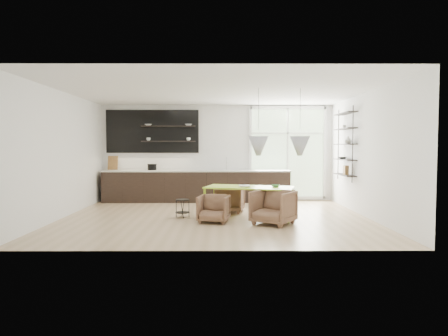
# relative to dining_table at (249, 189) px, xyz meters

# --- Properties ---
(room) EXTENTS (7.02, 6.01, 2.91)m
(room) POSITION_rel_dining_table_xyz_m (-0.20, 1.18, 0.79)
(room) COLOR tan
(room) RESTS_ON ground
(kitchen_run) EXTENTS (5.54, 0.69, 2.75)m
(kitchen_run) POSITION_rel_dining_table_xyz_m (-1.47, 2.77, -0.07)
(kitchen_run) COLOR black
(kitchen_run) RESTS_ON ground
(right_shelving) EXTENTS (0.26, 1.22, 1.90)m
(right_shelving) POSITION_rel_dining_table_xyz_m (2.58, 1.25, 0.98)
(right_shelving) COLOR black
(right_shelving) RESTS_ON ground
(dining_table) EXTENTS (2.14, 1.38, 0.72)m
(dining_table) POSITION_rel_dining_table_xyz_m (0.00, 0.00, 0.00)
(dining_table) COLOR #B1DC27
(dining_table) RESTS_ON ground
(armchair_back_left) EXTENTS (0.79, 0.80, 0.62)m
(armchair_back_left) POSITION_rel_dining_table_xyz_m (-0.42, 0.83, -0.36)
(armchair_back_left) COLOR brown
(armchair_back_left) RESTS_ON ground
(armchair_back_right) EXTENTS (0.68, 0.70, 0.63)m
(armchair_back_right) POSITION_rel_dining_table_xyz_m (0.80, 0.64, -0.36)
(armchair_back_right) COLOR brown
(armchair_back_right) RESTS_ON ground
(armchair_front_left) EXTENTS (0.75, 0.76, 0.59)m
(armchair_front_left) POSITION_rel_dining_table_xyz_m (-0.80, -0.54, -0.37)
(armchair_front_left) COLOR brown
(armchair_front_left) RESTS_ON ground
(armchair_front_right) EXTENTS (1.09, 1.09, 0.72)m
(armchair_front_right) POSITION_rel_dining_table_xyz_m (0.45, -0.79, -0.31)
(armchair_front_right) COLOR brown
(armchair_front_right) RESTS_ON ground
(wire_stool) EXTENTS (0.33, 0.33, 0.42)m
(wire_stool) POSITION_rel_dining_table_xyz_m (-1.54, 0.07, -0.40)
(wire_stool) COLOR black
(wire_stool) RESTS_ON ground
(table_book) EXTENTS (0.26, 0.34, 0.03)m
(table_book) POSITION_rel_dining_table_xyz_m (-0.23, -0.00, 0.06)
(table_book) COLOR white
(table_book) RESTS_ON dining_table
(table_bowl) EXTENTS (0.25, 0.25, 0.06)m
(table_bowl) POSITION_rel_dining_table_xyz_m (0.59, -0.12, 0.08)
(table_bowl) COLOR #44794F
(table_bowl) RESTS_ON dining_table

